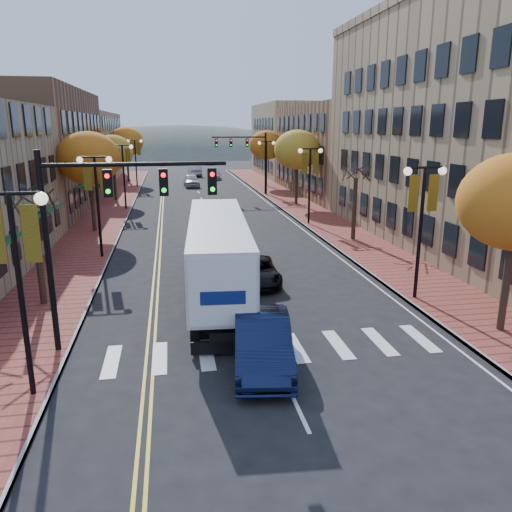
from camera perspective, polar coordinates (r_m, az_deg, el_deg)
name	(u,v)px	position (r m, az deg, el deg)	size (l,w,h in m)	color
ground	(283,377)	(16.34, 3.14, -13.60)	(200.00, 200.00, 0.00)	black
sidewalk_left	(108,212)	(47.48, -16.56, 4.79)	(4.00, 85.00, 0.15)	brown
sidewalk_right	(300,207)	(48.71, 5.03, 5.58)	(4.00, 85.00, 0.15)	brown
building_left_mid	(18,151)	(51.90, -25.52, 10.82)	(12.00, 24.00, 11.00)	brown
building_left_far	(70,147)	(76.31, -20.50, 11.54)	(12.00, 26.00, 9.50)	#9E8966
building_right_near	(509,129)	(37.08, 26.97, 12.78)	(15.00, 28.00, 15.00)	#997F5B
building_right_mid	(360,150)	(60.16, 11.77, 11.78)	(15.00, 24.00, 10.00)	brown
building_right_far	(309,140)	(81.02, 6.04, 13.03)	(15.00, 20.00, 11.00)	#9E8966
tree_left_a	(39,257)	(23.39, -23.57, -0.12)	(0.28, 0.28, 4.20)	#382619
tree_left_b	(89,158)	(38.50, -18.57, 10.53)	(4.48, 4.48, 7.21)	#382619
tree_left_c	(113,152)	(54.38, -16.06, 11.30)	(4.16, 4.16, 6.69)	#382619
tree_left_d	(126,142)	(72.27, -14.61, 12.54)	(4.61, 4.61, 7.42)	#382619
tree_right_b	(354,209)	(34.72, 11.18, 5.32)	(0.28, 0.28, 4.20)	#382619
tree_right_c	(297,150)	(49.61, 4.73, 11.99)	(4.48, 4.48, 7.21)	#382619
tree_right_d	(266,145)	(65.22, 1.17, 12.54)	(4.35, 4.35, 7.00)	#382619
lamp_left_a	(16,256)	(15.03, -25.73, -0.03)	(1.96, 0.36, 6.05)	black
lamp_left_b	(97,187)	(30.50, -17.76, 7.52)	(1.96, 0.36, 6.05)	black
lamp_left_c	(123,164)	(48.32, -14.94, 10.12)	(1.96, 0.36, 6.05)	black
lamp_left_d	(135,154)	(66.23, -13.63, 11.31)	(1.96, 0.36, 6.05)	black
lamp_right_a	(422,207)	(22.99, 18.46, 5.32)	(1.96, 0.36, 6.05)	black
lamp_right_b	(310,171)	(39.66, 6.18, 9.63)	(1.96, 0.36, 6.05)	black
lamp_right_c	(266,157)	(57.14, 1.20, 11.23)	(1.96, 0.36, 6.05)	black
traffic_mast_near	(105,213)	(17.38, -16.91, 4.74)	(6.10, 0.35, 7.00)	black
traffic_mast_far	(249,152)	(56.76, -0.85, 11.85)	(6.10, 0.34, 7.00)	black
semi_truck	(217,247)	(23.54, -4.46, 1.03)	(3.42, 15.15, 3.75)	black
navy_sedan	(262,342)	(16.64, 0.73, -9.75)	(1.80, 5.15, 1.70)	black
black_suv	(256,271)	(25.16, 0.06, -1.71)	(2.09, 4.54, 1.26)	black
car_far_white	(191,180)	(66.27, -7.39, 8.56)	(1.90, 4.72, 1.61)	beige
car_far_silver	(214,175)	(75.10, -4.82, 9.23)	(1.85, 4.55, 1.32)	#B9B9C1
car_far_oncoming	(195,171)	(80.22, -7.01, 9.63)	(1.73, 4.95, 1.63)	#94949B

